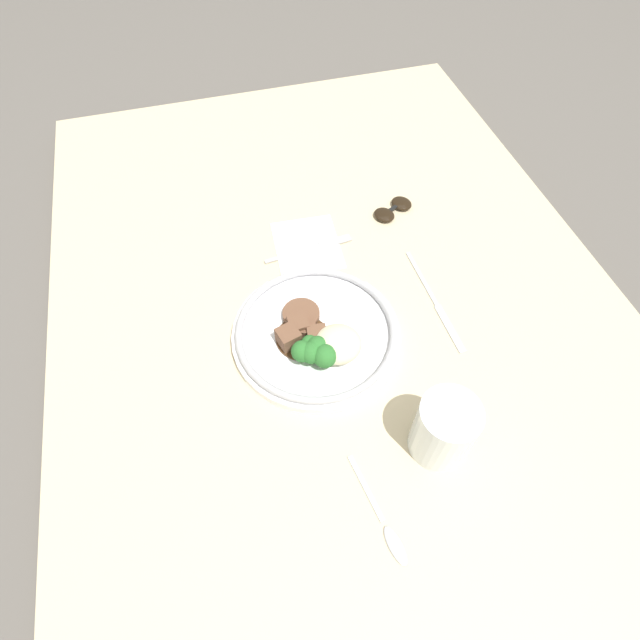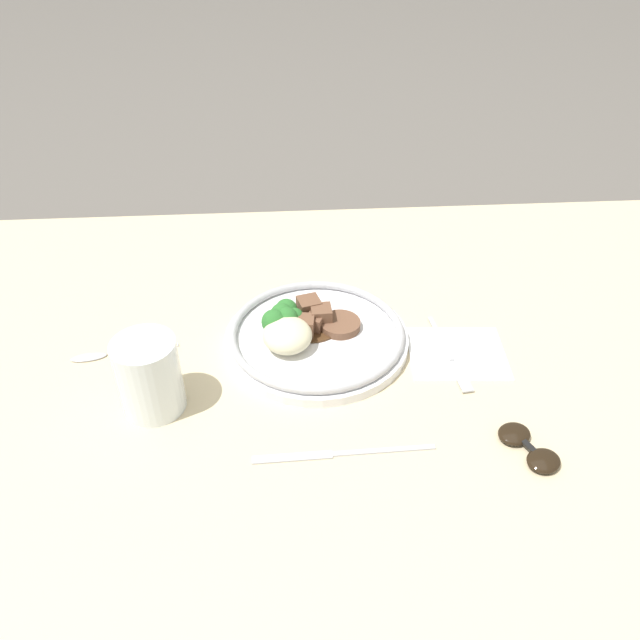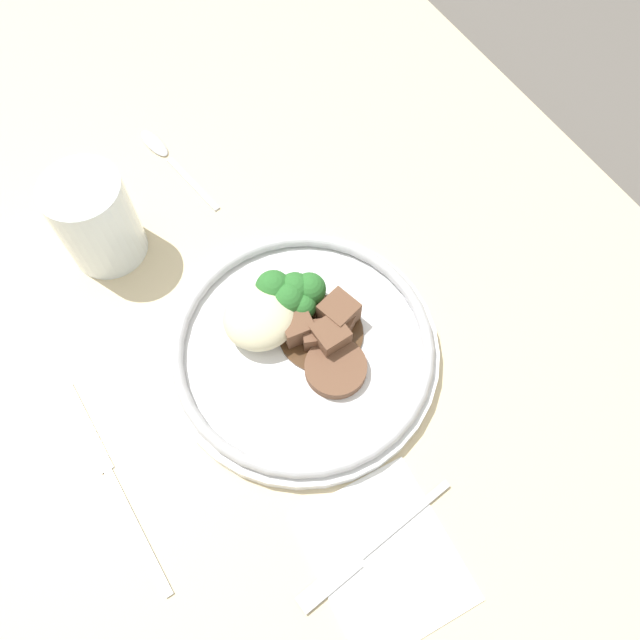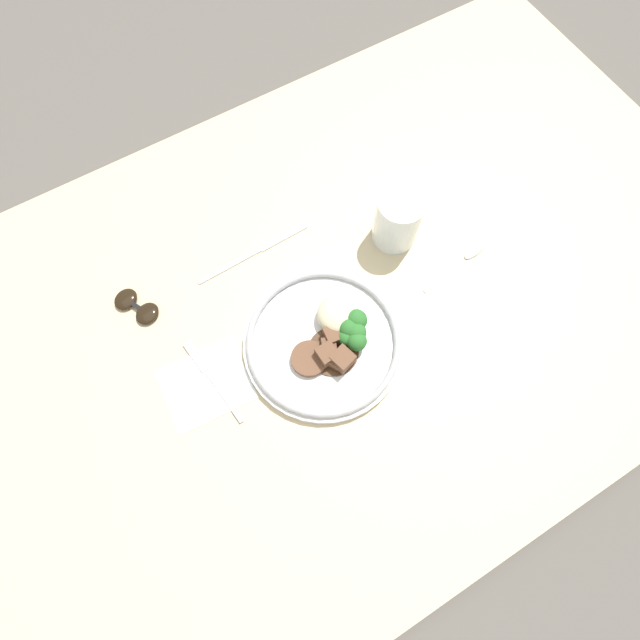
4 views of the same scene
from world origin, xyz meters
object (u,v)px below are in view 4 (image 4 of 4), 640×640
object	(u,v)px
sunglasses	(136,306)
fork	(208,373)
juice_glass	(397,222)
plate	(328,339)
spoon	(467,257)
knife	(258,251)

from	to	relation	value
sunglasses	fork	bearing A→B (deg)	-98.38
juice_glass	sunglasses	bearing A→B (deg)	166.88
plate	spoon	bearing A→B (deg)	1.99
spoon	sunglasses	xyz separation A→B (m)	(-0.55, 0.21, 0.00)
plate	fork	distance (m)	0.21
spoon	sunglasses	bearing A→B (deg)	149.69
plate	sunglasses	distance (m)	0.34
plate	fork	bearing A→B (deg)	164.35
plate	juice_glass	bearing A→B (deg)	28.80
juice_glass	sunglasses	xyz separation A→B (m)	(-0.46, 0.11, -0.04)
juice_glass	sunglasses	distance (m)	0.48
juice_glass	plate	bearing A→B (deg)	-151.20
knife	sunglasses	xyz separation A→B (m)	(-0.23, 0.01, 0.01)
plate	juice_glass	world-z (taller)	juice_glass
juice_glass	knife	xyz separation A→B (m)	(-0.23, 0.10, -0.05)
juice_glass	spoon	world-z (taller)	juice_glass
fork	spoon	xyz separation A→B (m)	(0.50, -0.04, -0.00)
knife	sunglasses	distance (m)	0.23
fork	sunglasses	world-z (taller)	sunglasses
plate	knife	distance (m)	0.22
fork	spoon	size ratio (longest dim) A/B	1.10
fork	sunglasses	bearing A→B (deg)	11.52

